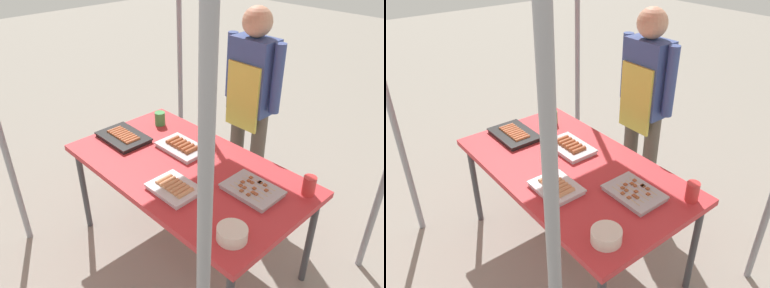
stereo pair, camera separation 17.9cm
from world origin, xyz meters
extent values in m
plane|color=gray|center=(0.00, 0.00, 0.00)|extent=(18.00, 18.00, 0.00)
cube|color=#C63338|center=(0.00, 0.00, 0.73)|extent=(1.60, 0.90, 0.04)
cylinder|color=#3F3F44|center=(-0.74, -0.39, 0.35)|extent=(0.04, 0.04, 0.71)
cylinder|color=#3F3F44|center=(-0.74, 0.39, 0.35)|extent=(0.04, 0.04, 0.71)
cylinder|color=#3F3F44|center=(0.74, 0.39, 0.35)|extent=(0.04, 0.04, 0.71)
cylinder|color=gray|center=(0.95, -0.80, 1.18)|extent=(0.04, 0.04, 2.37)
cylinder|color=gray|center=(-0.95, 0.80, 1.18)|extent=(0.04, 0.04, 2.37)
cube|color=silver|center=(0.14, -0.23, 0.76)|extent=(0.28, 0.22, 0.02)
cube|color=silver|center=(0.14, -0.23, 0.78)|extent=(0.29, 0.23, 0.01)
cylinder|color=tan|center=(0.05, -0.23, 0.78)|extent=(0.03, 0.12, 0.03)
cylinder|color=tan|center=(0.08, -0.23, 0.78)|extent=(0.03, 0.12, 0.03)
cylinder|color=tan|center=(0.11, -0.23, 0.78)|extent=(0.03, 0.12, 0.03)
cylinder|color=tan|center=(0.14, -0.23, 0.78)|extent=(0.03, 0.12, 0.03)
cylinder|color=tan|center=(0.17, -0.23, 0.78)|extent=(0.03, 0.12, 0.03)
cylinder|color=tan|center=(0.20, -0.23, 0.78)|extent=(0.03, 0.12, 0.03)
cylinder|color=tan|center=(0.24, -0.23, 0.78)|extent=(0.03, 0.12, 0.03)
cube|color=#ADADB2|center=(0.47, 0.10, 0.76)|extent=(0.32, 0.22, 0.02)
cube|color=#ADADB2|center=(0.47, 0.10, 0.78)|extent=(0.33, 0.24, 0.01)
cylinder|color=tan|center=(0.47, 0.02, 0.78)|extent=(0.22, 0.01, 0.01)
cube|color=#9E512D|center=(0.49, 0.02, 0.78)|extent=(0.02, 0.02, 0.02)
cube|color=#9E512D|center=(0.44, 0.02, 0.78)|extent=(0.02, 0.02, 0.02)
cylinder|color=tan|center=(0.47, 0.06, 0.78)|extent=(0.22, 0.01, 0.01)
cube|color=#9E512D|center=(0.44, 0.06, 0.78)|extent=(0.02, 0.02, 0.02)
cube|color=#9E512D|center=(0.52, 0.06, 0.78)|extent=(0.02, 0.02, 0.02)
cube|color=#9E512D|center=(0.41, 0.06, 0.78)|extent=(0.02, 0.02, 0.02)
cube|color=#9E512D|center=(0.50, 0.06, 0.78)|extent=(0.02, 0.02, 0.02)
cylinder|color=tan|center=(0.47, 0.10, 0.78)|extent=(0.22, 0.01, 0.01)
cube|color=#9E512D|center=(0.48, 0.10, 0.78)|extent=(0.02, 0.02, 0.02)
cube|color=#9E512D|center=(0.39, 0.10, 0.78)|extent=(0.02, 0.02, 0.02)
cylinder|color=tan|center=(0.47, 0.13, 0.78)|extent=(0.22, 0.01, 0.01)
cube|color=#9E512D|center=(0.41, 0.13, 0.78)|extent=(0.02, 0.02, 0.02)
cube|color=#9E512D|center=(0.54, 0.13, 0.78)|extent=(0.02, 0.02, 0.02)
cube|color=#9E512D|center=(0.44, 0.13, 0.78)|extent=(0.02, 0.02, 0.02)
cylinder|color=tan|center=(0.47, 0.17, 0.78)|extent=(0.22, 0.01, 0.01)
cube|color=#9E512D|center=(0.40, 0.17, 0.78)|extent=(0.02, 0.02, 0.02)
cube|color=#9E512D|center=(0.50, 0.17, 0.78)|extent=(0.02, 0.02, 0.02)
cube|color=#9E512D|center=(0.47, 0.17, 0.78)|extent=(0.02, 0.02, 0.02)
cube|color=#9E512D|center=(0.46, 0.17, 0.78)|extent=(0.02, 0.02, 0.02)
cube|color=silver|center=(-0.18, 0.12, 0.76)|extent=(0.33, 0.21, 0.02)
cube|color=silver|center=(-0.18, 0.12, 0.78)|extent=(0.34, 0.22, 0.01)
cylinder|color=#9E512D|center=(-0.27, 0.12, 0.79)|extent=(0.04, 0.11, 0.04)
cylinder|color=#9E512D|center=(-0.23, 0.12, 0.79)|extent=(0.04, 0.11, 0.04)
cylinder|color=#9E512D|center=(-0.20, 0.12, 0.79)|extent=(0.04, 0.11, 0.04)
cylinder|color=#9E512D|center=(-0.16, 0.12, 0.79)|extent=(0.04, 0.11, 0.04)
cylinder|color=#9E512D|center=(-0.12, 0.12, 0.79)|extent=(0.04, 0.11, 0.04)
cylinder|color=#9E512D|center=(-0.08, 0.12, 0.79)|extent=(0.04, 0.11, 0.04)
cube|color=black|center=(-0.58, -0.09, 0.76)|extent=(0.36, 0.25, 0.02)
cube|color=black|center=(-0.58, -0.09, 0.78)|extent=(0.38, 0.26, 0.01)
cylinder|color=#B7663D|center=(-0.70, -0.09, 0.78)|extent=(0.03, 0.12, 0.03)
cylinder|color=#B7663D|center=(-0.67, -0.09, 0.78)|extent=(0.03, 0.12, 0.03)
cylinder|color=#B7663D|center=(-0.64, -0.09, 0.78)|extent=(0.03, 0.12, 0.03)
cylinder|color=#B7663D|center=(-0.61, -0.09, 0.78)|extent=(0.03, 0.12, 0.03)
cylinder|color=#B7663D|center=(-0.58, -0.09, 0.78)|extent=(0.03, 0.12, 0.03)
cylinder|color=#B7663D|center=(-0.55, -0.09, 0.78)|extent=(0.03, 0.12, 0.03)
cylinder|color=#B7663D|center=(-0.52, -0.09, 0.78)|extent=(0.03, 0.12, 0.03)
cylinder|color=#B7663D|center=(-0.49, -0.09, 0.78)|extent=(0.03, 0.12, 0.03)
cylinder|color=#B7663D|center=(-0.46, -0.09, 0.78)|extent=(0.03, 0.12, 0.03)
cylinder|color=silver|center=(0.64, -0.28, 0.78)|extent=(0.16, 0.16, 0.07)
cylinder|color=red|center=(0.70, 0.32, 0.81)|extent=(0.08, 0.08, 0.12)
cylinder|color=#3F994C|center=(-0.58, 0.25, 0.80)|extent=(0.08, 0.08, 0.10)
cylinder|color=#595147|center=(-0.28, 0.85, 0.41)|extent=(0.12, 0.12, 0.82)
cylinder|color=#595147|center=(-0.06, 0.85, 0.41)|extent=(0.12, 0.12, 0.82)
cube|color=#384C8C|center=(-0.17, 0.85, 1.11)|extent=(0.34, 0.20, 0.58)
cube|color=#D8CC4C|center=(-0.17, 0.74, 0.97)|extent=(0.30, 0.02, 0.52)
cylinder|color=#384C8C|center=(-0.39, 0.85, 1.14)|extent=(0.08, 0.08, 0.52)
cylinder|color=#384C8C|center=(0.05, 0.85, 1.14)|extent=(0.08, 0.08, 0.52)
sphere|color=tan|center=(-0.17, 0.85, 1.52)|extent=(0.22, 0.22, 0.22)
camera|label=1|loc=(1.52, -1.39, 2.13)|focal=35.47mm
camera|label=2|loc=(1.63, -1.25, 2.13)|focal=35.47mm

